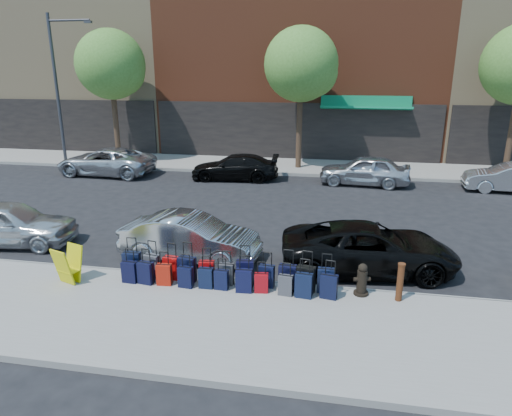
% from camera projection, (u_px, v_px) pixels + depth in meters
% --- Properties ---
extents(ground, '(120.00, 120.00, 0.00)m').
position_uv_depth(ground, '(259.00, 227.00, 16.15)').
color(ground, black).
rests_on(ground, ground).
extents(sidewalk_near, '(60.00, 4.00, 0.15)m').
position_uv_depth(sidewalk_near, '(209.00, 322.00, 10.02)').
color(sidewalk_near, gray).
rests_on(sidewalk_near, ground).
extents(sidewalk_far, '(60.00, 4.00, 0.15)m').
position_uv_depth(sidewalk_far, '(290.00, 166.00, 25.52)').
color(sidewalk_far, gray).
rests_on(sidewalk_far, ground).
extents(curb_near, '(60.00, 0.08, 0.15)m').
position_uv_depth(curb_near, '(230.00, 281.00, 11.92)').
color(curb_near, gray).
rests_on(curb_near, ground).
extents(curb_far, '(60.00, 0.08, 0.15)m').
position_uv_depth(curb_far, '(286.00, 174.00, 23.62)').
color(curb_far, gray).
rests_on(curb_far, ground).
extents(building_left, '(15.00, 12.12, 16.00)m').
position_uv_depth(building_left, '(87.00, 30.00, 33.38)').
color(building_left, tan).
rests_on(building_left, ground).
extents(tree_left, '(3.80, 3.80, 7.27)m').
position_uv_depth(tree_left, '(113.00, 66.00, 25.13)').
color(tree_left, black).
rests_on(tree_left, sidewalk_far).
extents(tree_center, '(3.80, 3.80, 7.27)m').
position_uv_depth(tree_center, '(304.00, 67.00, 23.35)').
color(tree_center, black).
rests_on(tree_center, sidewalk_far).
extents(streetlight, '(2.59, 0.18, 8.00)m').
position_uv_depth(streetlight, '(59.00, 81.00, 25.20)').
color(streetlight, '#333338').
rests_on(streetlight, sidewalk_far).
extents(suitcase_front_0, '(0.45, 0.26, 1.06)m').
position_uv_depth(suitcase_front_0, '(132.00, 264.00, 11.93)').
color(suitcase_front_0, black).
rests_on(suitcase_front_0, sidewalk_near).
extents(suitcase_front_1, '(0.45, 0.30, 0.99)m').
position_uv_depth(suitcase_front_1, '(152.00, 266.00, 11.90)').
color(suitcase_front_1, '#3F3F45').
rests_on(suitcase_front_1, sidewalk_near).
extents(suitcase_front_2, '(0.42, 0.26, 0.97)m').
position_uv_depth(suitcase_front_2, '(172.00, 268.00, 11.80)').
color(suitcase_front_2, '#A40B0A').
rests_on(suitcase_front_2, sidewalk_near).
extents(suitcase_front_3, '(0.47, 0.31, 1.05)m').
position_uv_depth(suitcase_front_3, '(187.00, 269.00, 11.65)').
color(suitcase_front_3, black).
rests_on(suitcase_front_3, sidewalk_near).
extents(suitcase_front_4, '(0.40, 0.25, 0.92)m').
position_uv_depth(suitcase_front_4, '(207.00, 272.00, 11.62)').
color(suitcase_front_4, '#9E0A0B').
rests_on(suitcase_front_4, sidewalk_near).
extents(suitcase_front_5, '(0.37, 0.20, 0.89)m').
position_uv_depth(suitcase_front_5, '(226.00, 274.00, 11.50)').
color(suitcase_front_5, '#343439').
rests_on(suitcase_front_5, sidewalk_near).
extents(suitcase_front_6, '(0.46, 0.29, 1.04)m').
position_uv_depth(suitcase_front_6, '(245.00, 273.00, 11.46)').
color(suitcase_front_6, black).
rests_on(suitcase_front_6, sidewalk_near).
extents(suitcase_front_7, '(0.39, 0.24, 0.91)m').
position_uv_depth(suitcase_front_7, '(267.00, 276.00, 11.38)').
color(suitcase_front_7, black).
rests_on(suitcase_front_7, sidewalk_near).
extents(suitcase_front_8, '(0.44, 0.26, 1.03)m').
position_uv_depth(suitcase_front_8, '(288.00, 277.00, 11.22)').
color(suitcase_front_8, black).
rests_on(suitcase_front_8, sidewalk_near).
extents(suitcase_front_9, '(0.47, 0.32, 1.05)m').
position_uv_depth(suitcase_front_9, '(306.00, 279.00, 11.12)').
color(suitcase_front_9, black).
rests_on(suitcase_front_9, sidewalk_near).
extents(suitcase_front_10, '(0.41, 0.23, 0.98)m').
position_uv_depth(suitcase_front_10, '(326.00, 280.00, 11.10)').
color(suitcase_front_10, black).
rests_on(suitcase_front_10, sidewalk_near).
extents(suitcase_back_0, '(0.39, 0.24, 0.90)m').
position_uv_depth(suitcase_back_0, '(130.00, 272.00, 11.62)').
color(suitcase_back_0, black).
rests_on(suitcase_back_0, sidewalk_near).
extents(suitcase_back_1, '(0.42, 0.29, 0.92)m').
position_uv_depth(suitcase_back_1, '(146.00, 273.00, 11.55)').
color(suitcase_back_1, black).
rests_on(suitcase_back_1, sidewalk_near).
extents(suitcase_back_2, '(0.38, 0.24, 0.88)m').
position_uv_depth(suitcase_back_2, '(164.00, 274.00, 11.49)').
color(suitcase_back_2, '#A1180A').
rests_on(suitcase_back_2, sidewalk_near).
extents(suitcase_back_3, '(0.38, 0.24, 0.86)m').
position_uv_depth(suitcase_back_3, '(186.00, 277.00, 11.37)').
color(suitcase_back_3, black).
rests_on(suitcase_back_3, sidewalk_near).
extents(suitcase_back_4, '(0.35, 0.20, 0.84)m').
position_uv_depth(suitcase_back_4, '(206.00, 278.00, 11.33)').
color(suitcase_back_4, black).
rests_on(suitcase_back_4, sidewalk_near).
extents(suitcase_back_5, '(0.35, 0.21, 0.80)m').
position_uv_depth(suitcase_back_5, '(221.00, 280.00, 11.26)').
color(suitcase_back_5, black).
rests_on(suitcase_back_5, sidewalk_near).
extents(suitcase_back_6, '(0.40, 0.25, 0.93)m').
position_uv_depth(suitcase_back_6, '(244.00, 281.00, 11.12)').
color(suitcase_back_6, black).
rests_on(suitcase_back_6, sidewalk_near).
extents(suitcase_back_7, '(0.35, 0.23, 0.79)m').
position_uv_depth(suitcase_back_7, '(261.00, 283.00, 11.11)').
color(suitcase_back_7, maroon).
rests_on(suitcase_back_7, sidewalk_near).
extents(suitcase_back_8, '(0.36, 0.24, 0.81)m').
position_uv_depth(suitcase_back_8, '(286.00, 285.00, 10.98)').
color(suitcase_back_8, '#3C3C41').
rests_on(suitcase_back_8, sidewalk_near).
extents(suitcase_back_9, '(0.43, 0.28, 0.96)m').
position_uv_depth(suitcase_back_9, '(304.00, 285.00, 10.86)').
color(suitcase_back_9, black).
rests_on(suitcase_back_9, sidewalk_near).
extents(suitcase_back_10, '(0.43, 0.29, 0.94)m').
position_uv_depth(suitcase_back_10, '(329.00, 286.00, 10.82)').
color(suitcase_back_10, black).
rests_on(suitcase_back_10, sidewalk_near).
extents(fire_hydrant, '(0.41, 0.36, 0.80)m').
position_uv_depth(fire_hydrant, '(362.00, 280.00, 10.96)').
color(fire_hydrant, black).
rests_on(fire_hydrant, sidewalk_near).
extents(bollard, '(0.17, 0.17, 0.94)m').
position_uv_depth(bollard, '(400.00, 282.00, 10.64)').
color(bollard, '#38190C').
rests_on(bollard, sidewalk_near).
extents(display_rack, '(0.69, 0.73, 0.95)m').
position_uv_depth(display_rack, '(68.00, 265.00, 11.55)').
color(display_rack, '#D0C90B').
rests_on(display_rack, sidewalk_near).
extents(car_near_0, '(4.34, 2.18, 1.42)m').
position_uv_depth(car_near_0, '(8.00, 223.00, 14.37)').
color(car_near_0, silver).
rests_on(car_near_0, ground).
extents(car_near_1, '(4.14, 1.72, 1.33)m').
position_uv_depth(car_near_1, '(190.00, 238.00, 13.27)').
color(car_near_1, '#B0B3B7').
rests_on(car_near_1, ground).
extents(car_near_2, '(5.01, 2.74, 1.33)m').
position_uv_depth(car_near_2, '(369.00, 248.00, 12.53)').
color(car_near_2, black).
rests_on(car_near_2, ground).
extents(car_far_0, '(5.15, 2.57, 1.40)m').
position_uv_depth(car_far_0, '(106.00, 161.00, 23.66)').
color(car_far_0, silver).
rests_on(car_far_0, ground).
extents(car_far_1, '(4.45, 2.10, 1.25)m').
position_uv_depth(car_far_1, '(235.00, 167.00, 22.67)').
color(car_far_1, black).
rests_on(car_far_1, ground).
extents(car_far_2, '(4.32, 2.01, 1.43)m').
position_uv_depth(car_far_2, '(364.00, 170.00, 21.62)').
color(car_far_2, silver).
rests_on(car_far_2, ground).
extents(car_far_3, '(4.01, 1.61, 1.30)m').
position_uv_depth(car_far_3, '(511.00, 178.00, 20.42)').
color(car_far_3, silver).
rests_on(car_far_3, ground).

